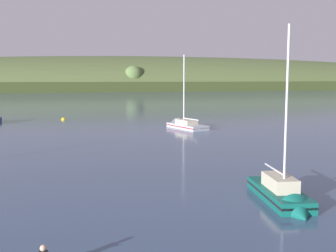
% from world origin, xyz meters
% --- Properties ---
extents(far_shoreline_hill, '(580.61, 94.33, 36.20)m').
position_xyz_m(far_shoreline_hill, '(37.23, 228.88, 0.28)').
color(far_shoreline_hill, '#35401E').
rests_on(far_shoreline_hill, ground).
extents(sailboat_near_mooring, '(4.41, 7.26, 10.32)m').
position_xyz_m(sailboat_near_mooring, '(6.77, 52.74, 0.16)').
color(sailboat_near_mooring, '#ADB2BC').
rests_on(sailboat_near_mooring, ground).
extents(sailboat_outer_reach, '(2.47, 6.23, 9.74)m').
position_xyz_m(sailboat_outer_reach, '(3.54, 20.94, 0.22)').
color(sailboat_outer_reach, '#0F564C').
rests_on(sailboat_outer_reach, ground).
extents(mooring_buoy_off_fishing_boat, '(0.68, 0.68, 0.76)m').
position_xyz_m(mooring_buoy_off_fishing_boat, '(-8.37, 66.69, 0.00)').
color(mooring_buoy_off_fishing_boat, yellow).
rests_on(mooring_buoy_off_fishing_boat, ground).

